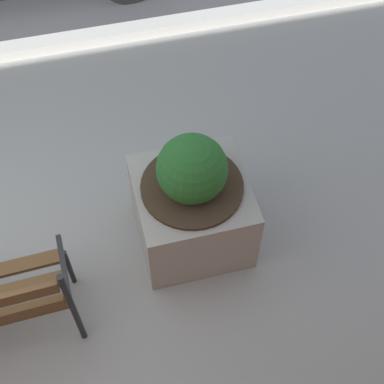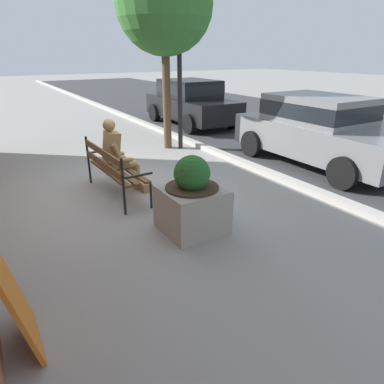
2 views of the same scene
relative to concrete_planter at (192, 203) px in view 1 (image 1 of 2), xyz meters
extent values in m
cylinder|color=black|center=(-1.01, -0.19, -0.23)|extent=(0.04, 0.04, 0.45)
cylinder|color=black|center=(-0.99, -0.66, 0.02)|extent=(0.04, 0.04, 0.95)
cube|color=black|center=(-1.00, -0.39, 0.16)|extent=(0.05, 0.48, 0.03)
cube|color=gray|center=(0.00, 0.00, -0.13)|extent=(0.85, 0.85, 0.66)
cylinder|color=#38281C|center=(0.00, 0.00, 0.21)|extent=(0.76, 0.76, 0.03)
sphere|color=#235B23|center=(0.00, 0.00, 0.42)|extent=(0.52, 0.52, 0.52)
camera|label=1|loc=(-0.60, -2.35, 3.50)|focal=51.85mm
camera|label=2|loc=(3.87, -2.35, 1.97)|focal=32.16mm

